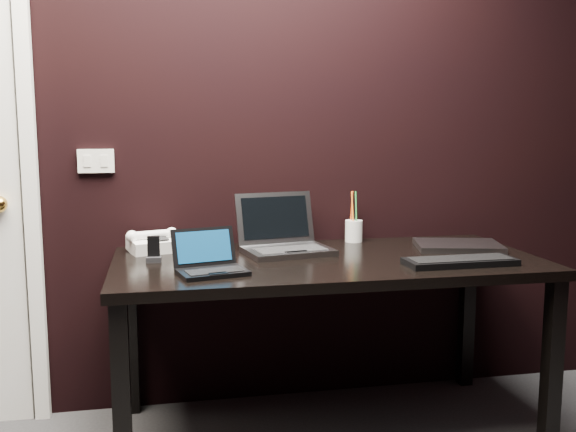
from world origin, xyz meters
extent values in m
plane|color=black|center=(0.00, 1.80, 1.30)|extent=(4.00, 0.00, 4.00)
cube|color=white|center=(-0.89, 1.77, 1.02)|extent=(0.06, 0.05, 2.11)
cube|color=silver|center=(-0.62, 1.79, 1.12)|extent=(0.15, 0.02, 0.10)
cube|color=silver|center=(-0.66, 1.78, 1.12)|extent=(0.03, 0.01, 0.05)
cube|color=silver|center=(-0.58, 1.78, 1.12)|extent=(0.03, 0.01, 0.05)
cube|color=black|center=(0.30, 1.40, 0.72)|extent=(1.70, 0.80, 0.04)
cube|color=black|center=(-0.50, 1.05, 0.35)|extent=(0.06, 0.06, 0.70)
cube|color=black|center=(1.10, 1.05, 0.35)|extent=(0.06, 0.06, 0.70)
cube|color=black|center=(-0.50, 1.75, 0.35)|extent=(0.06, 0.06, 0.70)
cube|color=black|center=(1.10, 1.75, 0.35)|extent=(0.06, 0.06, 0.70)
cube|color=black|center=(-0.18, 1.20, 0.75)|extent=(0.27, 0.21, 0.02)
cube|color=black|center=(-0.17, 1.18, 0.76)|extent=(0.21, 0.13, 0.00)
cube|color=black|center=(-0.16, 1.14, 0.76)|extent=(0.07, 0.04, 0.00)
cube|color=black|center=(-0.20, 1.30, 0.82)|extent=(0.24, 0.10, 0.14)
cube|color=#0A2D4E|center=(-0.20, 1.30, 0.83)|extent=(0.21, 0.08, 0.11)
cube|color=gray|center=(0.16, 1.51, 0.75)|extent=(0.39, 0.31, 0.02)
cube|color=black|center=(0.17, 1.48, 0.77)|extent=(0.31, 0.19, 0.00)
cube|color=#99999E|center=(0.18, 1.42, 0.77)|extent=(0.10, 0.06, 0.00)
cube|color=gray|center=(0.13, 1.67, 0.87)|extent=(0.35, 0.13, 0.22)
cube|color=black|center=(0.13, 1.66, 0.87)|extent=(0.30, 0.10, 0.18)
cube|color=black|center=(0.77, 1.18, 0.75)|extent=(0.43, 0.15, 0.02)
cube|color=black|center=(0.77, 1.18, 0.77)|extent=(0.39, 0.12, 0.00)
cube|color=#95959A|center=(0.91, 1.49, 0.75)|extent=(0.41, 0.34, 0.02)
cube|color=white|center=(-0.40, 1.67, 0.77)|extent=(0.22, 0.21, 0.08)
cylinder|color=silver|center=(-0.39, 1.66, 0.82)|extent=(0.17, 0.08, 0.04)
sphere|color=white|center=(-0.47, 1.63, 0.82)|extent=(0.06, 0.06, 0.05)
sphere|color=white|center=(-0.31, 1.68, 0.82)|extent=(0.06, 0.06, 0.05)
cube|color=black|center=(-0.36, 1.63, 0.80)|extent=(0.08, 0.07, 0.01)
cube|color=black|center=(-0.39, 1.47, 0.79)|extent=(0.05, 0.03, 0.10)
cube|color=black|center=(-0.39, 1.46, 0.75)|extent=(0.06, 0.05, 0.02)
cylinder|color=silver|center=(0.51, 1.73, 0.79)|extent=(0.11, 0.11, 0.10)
cylinder|color=#E24D15|center=(0.50, 1.74, 0.90)|extent=(0.01, 0.03, 0.15)
cylinder|color=#248635|center=(0.52, 1.72, 0.90)|extent=(0.01, 0.03, 0.15)
cylinder|color=black|center=(0.52, 1.74, 0.90)|extent=(0.01, 0.02, 0.15)
cylinder|color=orange|center=(0.50, 1.73, 0.90)|extent=(0.01, 0.04, 0.15)
camera|label=1|loc=(-0.35, -1.05, 1.27)|focal=40.00mm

